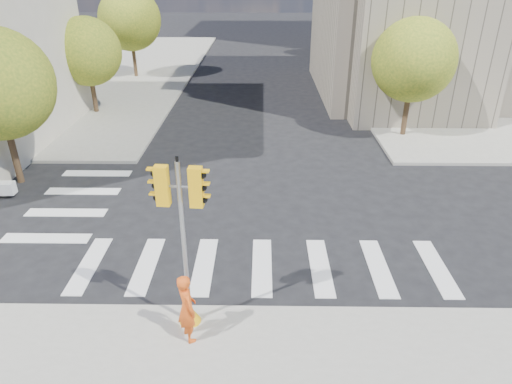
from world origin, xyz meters
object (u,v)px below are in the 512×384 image
lamp_far (358,14)px  traffic_signal (185,259)px  photographer (187,308)px  lamp_near (403,38)px

lamp_far → traffic_signal: bearing=-107.0°
lamp_far → photographer: 34.79m
traffic_signal → photographer: traffic_signal is taller
lamp_near → traffic_signal: bearing=-118.1°
lamp_far → photographer: lamp_far is taller
lamp_near → traffic_signal: (-9.95, -18.60, -2.49)m
lamp_near → traffic_signal: lamp_near is taller
traffic_signal → photographer: 1.16m
lamp_near → photographer: 21.85m
lamp_near → photographer: size_ratio=4.38×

